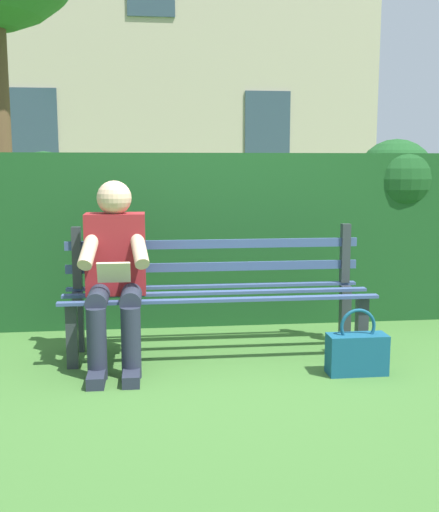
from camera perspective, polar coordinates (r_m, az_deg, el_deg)
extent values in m
plane|color=#3D6B2D|center=(4.13, -0.16, -9.16)|extent=(60.00, 60.00, 0.00)
cube|color=#2D3338|center=(4.12, 13.18, -6.47)|extent=(0.07, 0.07, 0.41)
cube|color=#2D3338|center=(3.92, -13.65, -7.28)|extent=(0.07, 0.07, 0.41)
cube|color=#2D3338|center=(4.43, 11.69, -5.36)|extent=(0.07, 0.07, 0.41)
cube|color=#2D3338|center=(4.24, -13.09, -6.03)|extent=(0.07, 0.07, 0.41)
cube|color=#384C7A|center=(4.24, -0.50, -2.83)|extent=(2.02, 0.06, 0.02)
cube|color=#384C7A|center=(4.02, -0.16, -3.45)|extent=(2.02, 0.06, 0.02)
cube|color=#384C7A|center=(3.81, 0.21, -4.14)|extent=(2.02, 0.06, 0.02)
cube|color=#2D3338|center=(4.39, 11.70, 0.27)|extent=(0.06, 0.06, 0.42)
cube|color=#2D3338|center=(4.20, -13.23, -0.15)|extent=(0.06, 0.06, 0.42)
cube|color=#384C7A|center=(4.20, -0.48, -1.00)|extent=(2.02, 0.02, 0.06)
cube|color=#384C7A|center=(4.18, -0.49, 1.14)|extent=(2.02, 0.02, 0.06)
cube|color=maroon|center=(3.98, -9.70, 0.24)|extent=(0.38, 0.22, 0.52)
sphere|color=#D8AD8C|center=(3.92, -9.85, 5.39)|extent=(0.22, 0.22, 0.22)
cylinder|color=#232838|center=(3.81, -8.28, -3.77)|extent=(0.13, 0.42, 0.13)
cylinder|color=#232838|center=(3.82, -11.28, -3.81)|extent=(0.13, 0.42, 0.13)
cylinder|color=#232838|center=(3.67, -8.29, -8.06)|extent=(0.12, 0.12, 0.43)
cylinder|color=#232838|center=(3.68, -11.44, -8.09)|extent=(0.12, 0.12, 0.43)
cube|color=#232838|center=(3.65, -8.26, -11.14)|extent=(0.10, 0.24, 0.07)
cube|color=#232838|center=(3.66, -11.46, -11.16)|extent=(0.10, 0.24, 0.07)
cylinder|color=#D8AD8C|center=(3.83, -7.59, 0.88)|extent=(0.14, 0.32, 0.26)
cylinder|color=#D8AD8C|center=(3.84, -12.07, 0.80)|extent=(0.14, 0.32, 0.26)
cube|color=beige|center=(3.73, -9.89, -1.52)|extent=(0.20, 0.07, 0.13)
cube|color=#19471E|center=(5.03, -1.20, 1.89)|extent=(5.20, 0.72, 1.35)
sphere|color=#19471E|center=(5.27, 16.16, 7.00)|extent=(0.65, 0.65, 0.65)
sphere|color=#19471E|center=(5.11, -16.04, 6.21)|extent=(0.57, 0.57, 0.57)
cube|color=#BCAD93|center=(13.86, -6.42, 18.78)|extent=(9.01, 3.12, 7.45)
cube|color=#334756|center=(12.31, 4.53, 12.41)|extent=(0.90, 0.04, 1.20)
cube|color=#334756|center=(12.28, -17.07, 12.08)|extent=(0.90, 0.04, 1.20)
cube|color=navy|center=(3.81, 12.77, -8.97)|extent=(0.36, 0.14, 0.25)
torus|color=navy|center=(3.77, 12.85, -6.46)|extent=(0.22, 0.02, 0.22)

